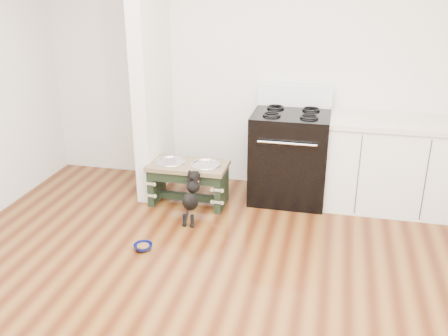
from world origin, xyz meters
TOP-DOWN VIEW (x-y plane):
  - ground at (0.00, 0.00)m, footprint 5.00×5.00m
  - room_shell at (0.00, 0.00)m, footprint 5.00×5.00m
  - partition_wall at (-1.18, 2.10)m, footprint 0.15×0.80m
  - oven_range at (0.25, 2.16)m, footprint 0.76×0.69m
  - cabinet_run at (1.23, 2.18)m, footprint 1.24×0.64m
  - dog_feeder at (-0.73, 1.80)m, footprint 0.79×0.42m
  - puppy at (-0.59, 1.43)m, footprint 0.14×0.41m
  - floor_bowl at (-0.84, 0.82)m, footprint 0.21×0.21m

SIDE VIEW (x-z plane):
  - ground at x=0.00m, z-range 0.00..0.00m
  - floor_bowl at x=-0.84m, z-range 0.00..0.05m
  - puppy at x=-0.59m, z-range 0.02..0.50m
  - dog_feeder at x=-0.73m, z-range 0.08..0.53m
  - cabinet_run at x=1.23m, z-range 0.00..0.91m
  - oven_range at x=0.25m, z-range -0.09..1.05m
  - partition_wall at x=-1.18m, z-range 0.00..2.70m
  - room_shell at x=0.00m, z-range -0.88..4.12m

